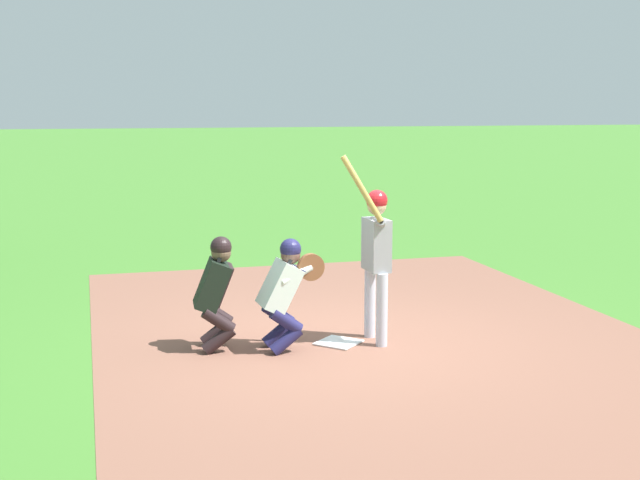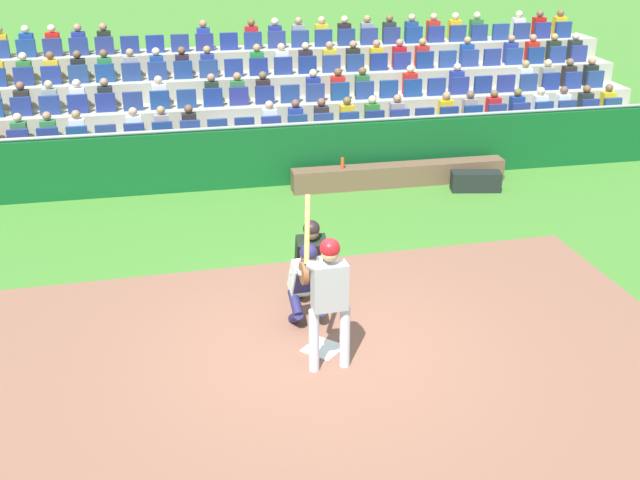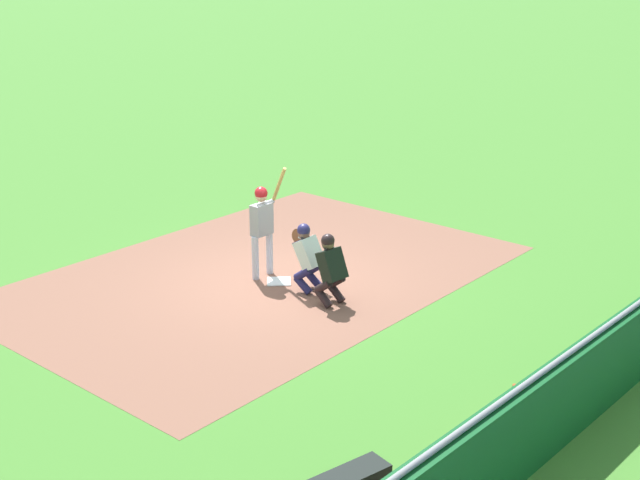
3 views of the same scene
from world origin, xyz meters
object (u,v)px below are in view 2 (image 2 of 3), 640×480
object	(u,v)px
water_bottle_on_bench	(342,163)
equipment_duffel_bag	(476,181)
home_plate_umpire	(311,256)
catcher_crouching	(307,280)
batter_at_plate	(329,290)
dugout_bench	(399,175)
home_plate_marker	(323,348)

from	to	relation	value
water_bottle_on_bench	equipment_duffel_bag	xyz separation A→B (m)	(-2.59, 0.59, -0.36)
home_plate_umpire	equipment_duffel_bag	distance (m)	5.71
catcher_crouching	batter_at_plate	bearing A→B (deg)	93.60
dugout_bench	equipment_duffel_bag	bearing A→B (deg)	155.95
batter_at_plate	home_plate_marker	bearing A→B (deg)	-93.24
home_plate_marker	equipment_duffel_bag	size ratio (longest dim) A/B	0.45
dugout_bench	equipment_duffel_bag	world-z (taller)	dugout_bench
home_plate_umpire	equipment_duffel_bag	world-z (taller)	home_plate_umpire
batter_at_plate	home_plate_umpire	bearing A→B (deg)	-94.29
home_plate_umpire	water_bottle_on_bench	bearing A→B (deg)	-108.63
water_bottle_on_bench	equipment_duffel_bag	size ratio (longest dim) A/B	0.23
water_bottle_on_bench	batter_at_plate	bearing A→B (deg)	75.31
home_plate_umpire	water_bottle_on_bench	world-z (taller)	home_plate_umpire
equipment_duffel_bag	water_bottle_on_bench	bearing A→B (deg)	-1.79
batter_at_plate	home_plate_umpire	world-z (taller)	batter_at_plate
catcher_crouching	water_bottle_on_bench	size ratio (longest dim) A/B	5.70
dugout_bench	water_bottle_on_bench	xyz separation A→B (m)	(1.19, 0.03, 0.33)
home_plate_marker	equipment_duffel_bag	world-z (taller)	equipment_duffel_bag
catcher_crouching	water_bottle_on_bench	bearing A→B (deg)	-108.19
home_plate_marker	batter_at_plate	bearing A→B (deg)	86.76
batter_at_plate	water_bottle_on_bench	xyz separation A→B (m)	(-1.66, -6.32, -0.54)
home_plate_umpire	water_bottle_on_bench	distance (m)	4.77
home_plate_marker	equipment_duffel_bag	xyz separation A→B (m)	(-4.23, -5.30, 0.18)
batter_at_plate	equipment_duffel_bag	xyz separation A→B (m)	(-4.25, -5.73, -0.90)
batter_at_plate	dugout_bench	xyz separation A→B (m)	(-2.85, -6.36, -0.88)
catcher_crouching	equipment_duffel_bag	xyz separation A→B (m)	(-4.32, -4.66, -0.52)
catcher_crouching	water_bottle_on_bench	world-z (taller)	catcher_crouching
batter_at_plate	equipment_duffel_bag	distance (m)	7.19
equipment_duffel_bag	dugout_bench	bearing A→B (deg)	-13.02
catcher_crouching	dugout_bench	bearing A→B (deg)	-118.90
batter_at_plate	catcher_crouching	world-z (taller)	batter_at_plate
home_plate_marker	batter_at_plate	distance (m)	1.16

